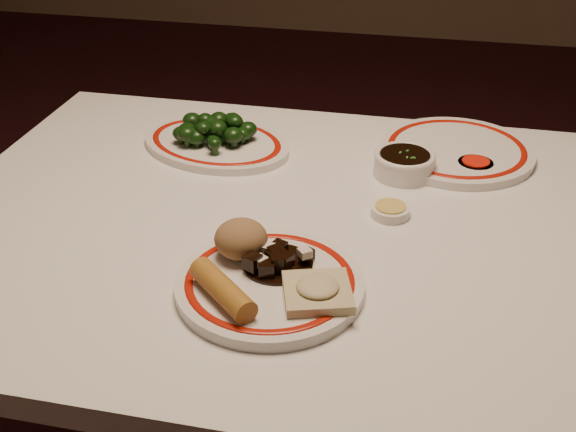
# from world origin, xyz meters

# --- Properties ---
(dining_table) EXTENTS (1.20, 0.90, 0.75)m
(dining_table) POSITION_xyz_m (0.00, 0.00, 0.66)
(dining_table) COLOR white
(dining_table) RESTS_ON ground
(main_plate) EXTENTS (0.29, 0.29, 0.02)m
(main_plate) POSITION_xyz_m (0.00, -0.19, 0.76)
(main_plate) COLOR white
(main_plate) RESTS_ON dining_table
(rice_mound) EXTENTS (0.08, 0.08, 0.06)m
(rice_mound) POSITION_xyz_m (-0.05, -0.14, 0.80)
(rice_mound) COLOR olive
(rice_mound) RESTS_ON main_plate
(spring_roll) EXTENTS (0.11, 0.11, 0.03)m
(spring_roll) POSITION_xyz_m (-0.05, -0.25, 0.78)
(spring_roll) COLOR #B27A2B
(spring_roll) RESTS_ON main_plate
(fried_wonton) EXTENTS (0.11, 0.11, 0.02)m
(fried_wonton) POSITION_xyz_m (0.07, -0.21, 0.78)
(fried_wonton) COLOR #C3B889
(fried_wonton) RESTS_ON main_plate
(stirfry_heap) EXTENTS (0.10, 0.10, 0.03)m
(stirfry_heap) POSITION_xyz_m (-0.00, -0.16, 0.78)
(stirfry_heap) COLOR black
(stirfry_heap) RESTS_ON main_plate
(broccoli_plate) EXTENTS (0.35, 0.32, 0.02)m
(broccoli_plate) POSITION_xyz_m (-0.21, 0.23, 0.76)
(broccoli_plate) COLOR white
(broccoli_plate) RESTS_ON dining_table
(broccoli_pile) EXTENTS (0.16, 0.14, 0.05)m
(broccoli_pile) POSITION_xyz_m (-0.21, 0.23, 0.79)
(broccoli_pile) COLOR #23471C
(broccoli_pile) RESTS_ON broccoli_plate
(soy_bowl) EXTENTS (0.11, 0.11, 0.04)m
(soy_bowl) POSITION_xyz_m (0.16, 0.20, 0.77)
(soy_bowl) COLOR white
(soy_bowl) RESTS_ON dining_table
(sweet_sour_dish) EXTENTS (0.06, 0.06, 0.02)m
(sweet_sour_dish) POSITION_xyz_m (0.28, 0.24, 0.76)
(sweet_sour_dish) COLOR white
(sweet_sour_dish) RESTS_ON dining_table
(mustard_dish) EXTENTS (0.06, 0.06, 0.02)m
(mustard_dish) POSITION_xyz_m (0.15, 0.05, 0.76)
(mustard_dish) COLOR white
(mustard_dish) RESTS_ON dining_table
(far_plate) EXTENTS (0.30, 0.30, 0.02)m
(far_plate) POSITION_xyz_m (0.25, 0.30, 0.76)
(far_plate) COLOR white
(far_plate) RESTS_ON dining_table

